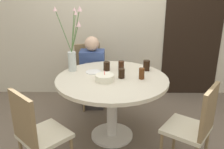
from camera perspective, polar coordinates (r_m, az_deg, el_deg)
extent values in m
plane|color=#6B5B4C|center=(3.15, 0.00, -13.81)|extent=(16.00, 16.00, 0.00)
cube|color=beige|center=(3.94, 0.23, 13.54)|extent=(8.00, 0.05, 2.60)
cube|color=black|center=(4.14, 18.03, 9.03)|extent=(0.90, 0.01, 2.05)
cylinder|color=beige|center=(2.80, 0.00, -1.15)|extent=(1.26, 1.26, 0.04)
cylinder|color=silver|center=(2.96, 0.00, -7.77)|extent=(0.12, 0.12, 0.69)
cylinder|color=silver|center=(3.14, 0.00, -13.59)|extent=(0.51, 0.51, 0.03)
cube|color=beige|center=(3.70, -4.72, -0.82)|extent=(0.52, 0.52, 0.04)
cube|color=olive|center=(3.79, -5.57, 3.64)|extent=(0.37, 0.17, 0.46)
cylinder|color=olive|center=(3.61, -6.50, -5.44)|extent=(0.03, 0.03, 0.41)
cylinder|color=olive|center=(3.69, -1.36, -4.69)|extent=(0.03, 0.03, 0.41)
cylinder|color=olive|center=(3.91, -7.70, -3.38)|extent=(0.03, 0.03, 0.41)
cylinder|color=olive|center=(3.99, -2.93, -2.73)|extent=(0.03, 0.03, 0.41)
cube|color=beige|center=(2.46, -15.12, -13.31)|extent=(0.57, 0.57, 0.04)
cube|color=olive|center=(2.27, -19.68, -9.60)|extent=(0.30, 0.29, 0.46)
cylinder|color=olive|center=(2.78, -13.46, -14.49)|extent=(0.03, 0.03, 0.41)
cube|color=beige|center=(2.58, 16.59, -11.83)|extent=(0.56, 0.56, 0.04)
cube|color=olive|center=(2.41, 21.25, -7.89)|extent=(0.25, 0.33, 0.46)
cylinder|color=olive|center=(2.88, 14.09, -13.22)|extent=(0.03, 0.03, 0.41)
cylinder|color=olive|center=(2.80, 20.72, -15.06)|extent=(0.03, 0.03, 0.41)
cylinder|color=white|center=(2.69, -1.69, -0.77)|extent=(0.20, 0.20, 0.07)
cylinder|color=#E54C4C|center=(2.67, -1.71, 0.40)|extent=(0.01, 0.01, 0.04)
cylinder|color=silver|center=(3.03, -9.10, 2.99)|extent=(0.10, 0.10, 0.23)
cylinder|color=#4C7538|center=(2.93, -8.46, 8.22)|extent=(0.11, 0.04, 0.34)
cone|color=beige|center=(2.88, -7.66, 11.47)|extent=(0.06, 0.06, 0.07)
cylinder|color=#4C7538|center=(2.90, -8.35, 9.78)|extent=(0.13, 0.07, 0.51)
cone|color=beige|center=(2.83, -7.40, 14.75)|extent=(0.05, 0.05, 0.06)
cylinder|color=#4C7538|center=(3.01, -8.93, 9.88)|extent=(0.04, 0.15, 0.48)
cone|color=beige|center=(3.04, -8.62, 14.58)|extent=(0.04, 0.04, 0.04)
cylinder|color=#4C7538|center=(2.93, -11.02, 9.69)|extent=(0.16, 0.05, 0.50)
cone|color=beige|center=(2.89, -12.94, 14.44)|extent=(0.05, 0.05, 0.05)
cylinder|color=#4C7538|center=(3.01, -8.79, 9.49)|extent=(0.06, 0.14, 0.44)
cone|color=beige|center=(3.03, -8.35, 13.83)|extent=(0.04, 0.04, 0.05)
cylinder|color=white|center=(2.97, -4.28, 0.59)|extent=(0.18, 0.18, 0.01)
cylinder|color=black|center=(3.02, -1.23, 1.92)|extent=(0.08, 0.08, 0.11)
cylinder|color=black|center=(3.04, 7.87, 2.06)|extent=(0.08, 0.08, 0.12)
cylinder|color=#33190C|center=(3.03, 2.11, 2.07)|extent=(0.07, 0.07, 0.11)
cylinder|color=#51280F|center=(2.77, 6.79, 0.22)|extent=(0.06, 0.06, 0.12)
cylinder|color=black|center=(2.78, 2.19, 0.26)|extent=(0.07, 0.07, 0.11)
cube|color=#383333|center=(3.71, -4.30, -4.22)|extent=(0.31, 0.24, 0.45)
cube|color=#33477F|center=(3.55, -4.48, 2.20)|extent=(0.34, 0.24, 0.42)
sphere|color=#D1A889|center=(3.47, -4.62, 7.06)|extent=(0.20, 0.20, 0.20)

